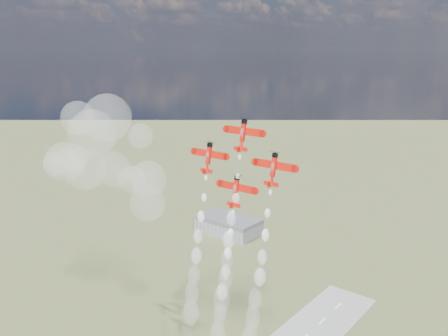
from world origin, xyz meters
TOP-DOWN VIEW (x-y plane):
  - hangar at (-120.00, 180.00)m, footprint 50.00×28.00m
  - plane_lead at (17.75, 10.18)m, footprint 13.94×4.79m
  - plane_left at (5.40, 8.49)m, footprint 13.94×4.79m
  - plane_right at (30.11, 8.49)m, footprint 13.94×4.79m
  - plane_slot at (17.75, 6.80)m, footprint 13.94×4.79m
  - smoke_trail_lead at (17.70, 1.84)m, footprint 5.11×11.82m
  - smoke_trail_left at (5.27, 0.41)m, footprint 5.25×11.24m
  - smoke_trail_right at (29.93, 0.03)m, footprint 5.10×11.96m
  - smoke_trail_slot at (17.60, -1.42)m, footprint 5.30×11.29m
  - drifted_smoke_cloud at (-71.45, 23.70)m, footprint 69.01×37.52m

SIDE VIEW (x-z plane):
  - hangar at x=-120.00m, z-range 0.00..13.00m
  - smoke_trail_slot at x=17.60m, z-range 36.48..84.03m
  - smoke_trail_left at x=5.27m, z-range 44.96..92.51m
  - smoke_trail_right at x=29.93m, z-range 45.50..92.54m
  - smoke_trail_lead at x=17.70m, z-range 53.59..101.05m
  - drifted_smoke_cloud at x=-71.45m, z-range 71.83..127.81m
  - plane_slot at x=17.75m, z-range 97.66..107.52m
  - plane_left at x=5.40m, z-range 106.14..116.00m
  - plane_right at x=30.11m, z-range 106.14..116.00m
  - plane_lead at x=17.75m, z-range 114.63..124.49m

